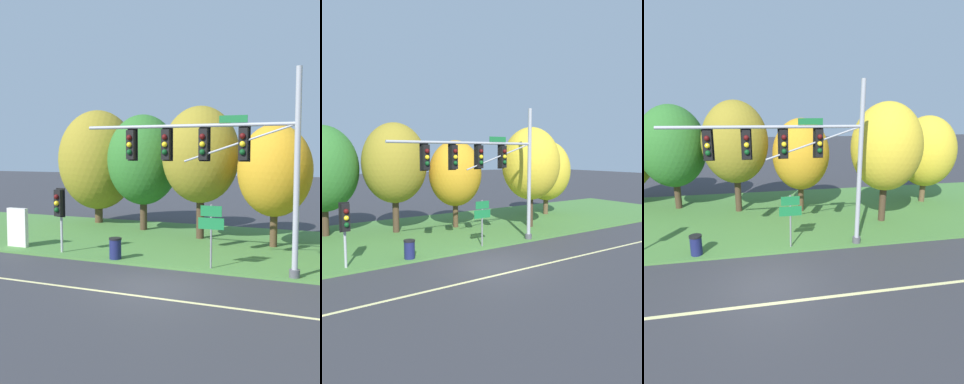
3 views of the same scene
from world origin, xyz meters
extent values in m
plane|color=#333338|center=(0.00, 0.00, 0.00)|extent=(160.00, 160.00, 0.00)
cube|color=beige|center=(0.00, -1.20, 0.00)|extent=(36.00, 0.16, 0.01)
cube|color=#477A38|center=(0.00, 8.25, 0.05)|extent=(48.00, 11.50, 0.10)
cylinder|color=#9EA0A5|center=(4.57, 2.85, 3.96)|extent=(0.22, 0.22, 7.72)
cylinder|color=#4C4C51|center=(4.57, 2.85, 0.25)|extent=(0.40, 0.40, 0.30)
cylinder|color=#9EA0A5|center=(0.20, 2.85, 5.77)|extent=(8.73, 0.14, 0.14)
cylinder|color=#9EA0A5|center=(2.38, 2.85, 5.07)|extent=(4.39, 0.08, 1.48)
cube|color=black|center=(2.58, 2.85, 5.04)|extent=(0.34, 0.28, 1.22)
cube|color=black|center=(2.58, 3.01, 5.04)|extent=(0.46, 0.04, 1.34)
sphere|color=#4C0C0C|center=(2.58, 2.67, 5.34)|extent=(0.22, 0.22, 0.22)
sphere|color=yellow|center=(2.58, 2.67, 5.04)|extent=(0.22, 0.22, 0.22)
sphere|color=#0C4219|center=(2.58, 2.67, 4.74)|extent=(0.22, 0.22, 0.22)
cube|color=black|center=(1.00, 2.85, 5.04)|extent=(0.34, 0.28, 1.22)
cube|color=black|center=(1.00, 3.01, 5.04)|extent=(0.46, 0.04, 1.34)
sphere|color=#4C0C0C|center=(1.00, 2.67, 5.34)|extent=(0.22, 0.22, 0.22)
sphere|color=yellow|center=(1.00, 2.67, 5.04)|extent=(0.22, 0.22, 0.22)
sphere|color=#0C4219|center=(1.00, 2.67, 4.74)|extent=(0.22, 0.22, 0.22)
cube|color=black|center=(-0.59, 2.85, 5.04)|extent=(0.34, 0.28, 1.22)
cube|color=black|center=(-0.59, 3.01, 5.04)|extent=(0.46, 0.04, 1.34)
sphere|color=#4C0C0C|center=(-0.59, 2.67, 5.34)|extent=(0.22, 0.22, 0.22)
sphere|color=yellow|center=(-0.59, 2.67, 5.04)|extent=(0.22, 0.22, 0.22)
sphere|color=#0C4219|center=(-0.59, 2.67, 4.74)|extent=(0.22, 0.22, 0.22)
cube|color=black|center=(-2.17, 2.85, 5.04)|extent=(0.34, 0.28, 1.22)
cube|color=black|center=(-2.17, 3.01, 5.04)|extent=(0.46, 0.04, 1.34)
sphere|color=#4C0C0C|center=(-2.17, 2.67, 5.34)|extent=(0.22, 0.22, 0.22)
sphere|color=yellow|center=(-2.17, 2.67, 5.04)|extent=(0.22, 0.22, 0.22)
sphere|color=#0C4219|center=(-2.17, 2.67, 4.74)|extent=(0.22, 0.22, 0.22)
cube|color=#196B33|center=(2.18, 2.80, 5.99)|extent=(1.10, 0.04, 0.28)
cylinder|color=#9EA0A5|center=(-6.00, 3.29, 1.54)|extent=(0.12, 0.12, 2.88)
cube|color=black|center=(-6.00, 3.09, 2.42)|extent=(0.34, 0.28, 1.22)
cube|color=black|center=(-6.00, 3.25, 2.42)|extent=(0.46, 0.04, 1.34)
sphere|color=#4C0C0C|center=(-6.00, 2.91, 2.72)|extent=(0.22, 0.22, 0.22)
sphere|color=yellow|center=(-6.00, 2.91, 2.42)|extent=(0.22, 0.22, 0.22)
sphere|color=#0C4219|center=(-6.00, 2.91, 2.12)|extent=(0.22, 0.22, 0.22)
cylinder|color=slate|center=(1.29, 3.02, 1.38)|extent=(0.08, 0.08, 2.57)
cube|color=#197238|center=(1.29, 2.99, 2.41)|extent=(0.87, 0.03, 0.42)
cube|color=#197238|center=(1.29, 2.99, 1.91)|extent=(1.06, 0.03, 0.46)
cylinder|color=#4C3823|center=(-9.24, 12.20, 1.45)|extent=(0.52, 0.52, 2.70)
ellipsoid|color=olive|center=(-9.24, 12.20, 4.22)|extent=(5.16, 5.16, 6.45)
cylinder|color=#423021|center=(-5.27, 10.68, 1.60)|extent=(0.43, 0.43, 3.01)
ellipsoid|color=#2D6B28|center=(-5.27, 10.68, 4.28)|extent=(4.27, 4.27, 5.34)
cylinder|color=#423021|center=(-1.23, 9.24, 1.78)|extent=(0.41, 0.41, 3.37)
ellipsoid|color=olive|center=(-1.23, 9.24, 4.60)|extent=(4.13, 4.13, 5.16)
cylinder|color=#4C3823|center=(2.81, 8.46, 1.48)|extent=(0.36, 0.36, 2.75)
ellipsoid|color=#C68C1E|center=(2.81, 8.46, 3.85)|extent=(3.62, 3.62, 4.52)
cube|color=silver|center=(-8.78, 3.57, 1.05)|extent=(1.10, 0.24, 1.90)
cube|color=#4C4C51|center=(-9.18, 3.57, 0.15)|extent=(0.10, 0.20, 0.10)
cube|color=#4C4C51|center=(-8.38, 3.57, 0.15)|extent=(0.10, 0.20, 0.10)
cylinder|color=#191E4C|center=(-3.04, 3.01, 0.53)|extent=(0.52, 0.52, 0.85)
cylinder|color=black|center=(-3.04, 3.01, 0.99)|extent=(0.56, 0.56, 0.08)
camera|label=1|loc=(6.84, -15.20, 4.74)|focal=45.00mm
camera|label=2|loc=(-10.31, -13.71, 5.27)|focal=35.00mm
camera|label=3|loc=(-0.68, -10.20, 6.26)|focal=28.00mm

